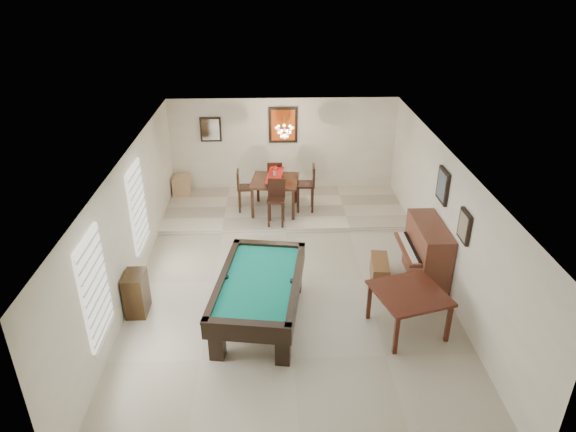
{
  "coord_description": "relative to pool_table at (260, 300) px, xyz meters",
  "views": [
    {
      "loc": [
        -0.31,
        -8.63,
        5.75
      ],
      "look_at": [
        0.0,
        0.6,
        1.15
      ],
      "focal_mm": 32.0,
      "sensor_mm": 36.0,
      "label": 1
    }
  ],
  "objects": [
    {
      "name": "right_picture_upper",
      "position": [
        3.52,
        1.54,
        1.47
      ],
      "size": [
        0.06,
        0.55,
        0.65
      ],
      "primitive_type": "cube",
      "color": "slate",
      "rests_on": "wall_right"
    },
    {
      "name": "chandelier",
      "position": [
        0.56,
        4.44,
        1.77
      ],
      "size": [
        0.44,
        0.44,
        0.6
      ],
      "primitive_type": null,
      "color": "#FFE5B2",
      "rests_on": "ceiling"
    },
    {
      "name": "dining_chair_west",
      "position": [
        -0.41,
        4.3,
        0.22
      ],
      "size": [
        0.4,
        0.4,
        1.05
      ],
      "primitive_type": null,
      "rotation": [
        0.0,
        0.0,
        1.6
      ],
      "color": "black",
      "rests_on": "dining_step"
    },
    {
      "name": "corner_bench",
      "position": [
        -2.18,
        5.38,
        -0.07
      ],
      "size": [
        0.44,
        0.54,
        0.48
      ],
      "primitive_type": "cube",
      "rotation": [
        0.0,
        0.0,
        0.02
      ],
      "color": "tan",
      "rests_on": "dining_step"
    },
    {
      "name": "square_table",
      "position": [
        2.54,
        -0.33,
        -0.04
      ],
      "size": [
        1.39,
        1.39,
        0.77
      ],
      "primitive_type": null,
      "rotation": [
        0.0,
        0.0,
        0.28
      ],
      "color": "#37150D",
      "rests_on": "ground_plane"
    },
    {
      "name": "dining_chair_east",
      "position": [
        1.07,
        4.26,
        0.29
      ],
      "size": [
        0.46,
        0.46,
        1.19
      ],
      "primitive_type": null,
      "rotation": [
        0.0,
        0.0,
        -1.6
      ],
      "color": "black",
      "rests_on": "dining_step"
    },
    {
      "name": "ceiling",
      "position": [
        0.56,
        1.24,
        2.17
      ],
      "size": [
        6.0,
        9.0,
        0.04
      ],
      "primitive_type": "cube",
      "color": "white",
      "rests_on": "wall_back"
    },
    {
      "name": "wall_front",
      "position": [
        0.56,
        -3.26,
        0.87
      ],
      "size": [
        6.0,
        0.04,
        2.6
      ],
      "primitive_type": "cube",
      "color": "silver",
      "rests_on": "ground_plane"
    },
    {
      "name": "wall_right",
      "position": [
        3.56,
        1.24,
        0.87
      ],
      "size": [
        0.04,
        9.0,
        2.6
      ],
      "primitive_type": "cube",
      "color": "silver",
      "rests_on": "ground_plane"
    },
    {
      "name": "apothecary_chest",
      "position": [
        -2.22,
        0.32,
        -0.02
      ],
      "size": [
        0.36,
        0.54,
        0.81
      ],
      "primitive_type": "cube",
      "color": "black",
      "rests_on": "ground_plane"
    },
    {
      "name": "window_left_rear",
      "position": [
        -2.41,
        1.84,
        0.97
      ],
      "size": [
        0.06,
        1.0,
        1.7
      ],
      "primitive_type": "cube",
      "color": "white",
      "rests_on": "wall_left"
    },
    {
      "name": "dining_chair_north",
      "position": [
        0.32,
        5.04,
        0.21
      ],
      "size": [
        0.39,
        0.39,
        1.04
      ],
      "primitive_type": null,
      "rotation": [
        0.0,
        0.0,
        3.16
      ],
      "color": "black",
      "rests_on": "dining_step"
    },
    {
      "name": "ground_plane",
      "position": [
        0.56,
        1.24,
        -0.44
      ],
      "size": [
        6.0,
        9.0,
        0.02
      ],
      "primitive_type": "cube",
      "color": "beige"
    },
    {
      "name": "window_left_front",
      "position": [
        -2.41,
        -0.96,
        0.97
      ],
      "size": [
        0.06,
        1.0,
        1.7
      ],
      "primitive_type": "cube",
      "color": "white",
      "rests_on": "wall_left"
    },
    {
      "name": "back_mirror",
      "position": [
        -1.34,
        5.7,
        1.37
      ],
      "size": [
        0.55,
        0.06,
        0.65
      ],
      "primitive_type": "cube",
      "color": "white",
      "rests_on": "wall_back"
    },
    {
      "name": "dining_table",
      "position": [
        0.31,
        4.27,
        0.16
      ],
      "size": [
        1.26,
        1.26,
        0.94
      ],
      "primitive_type": null,
      "rotation": [
        0.0,
        0.0,
        -0.12
      ],
      "color": "black",
      "rests_on": "dining_step"
    },
    {
      "name": "dining_chair_south",
      "position": [
        0.33,
        3.5,
        0.24
      ],
      "size": [
        0.44,
        0.44,
        1.1
      ],
      "primitive_type": null,
      "rotation": [
        0.0,
        0.0,
        -0.1
      ],
      "color": "black",
      "rests_on": "dining_step"
    },
    {
      "name": "upright_piano",
      "position": [
        3.12,
        1.18,
        0.2
      ],
      "size": [
        0.83,
        1.49,
        1.24
      ],
      "primitive_type": null,
      "color": "brown",
      "rests_on": "ground_plane"
    },
    {
      "name": "flower_vase",
      "position": [
        0.31,
        4.27,
        0.75
      ],
      "size": [
        0.17,
        0.17,
        0.24
      ],
      "primitive_type": null,
      "rotation": [
        0.0,
        0.0,
        -0.25
      ],
      "color": "#B71B0F",
      "rests_on": "dining_table"
    },
    {
      "name": "wall_back",
      "position": [
        0.56,
        5.74,
        0.87
      ],
      "size": [
        6.0,
        0.04,
        2.6
      ],
      "primitive_type": "cube",
      "color": "silver",
      "rests_on": "ground_plane"
    },
    {
      "name": "dining_step",
      "position": [
        0.56,
        4.49,
        -0.37
      ],
      "size": [
        6.0,
        2.5,
        0.12
      ],
      "primitive_type": "cube",
      "color": "beige",
      "rests_on": "ground_plane"
    },
    {
      "name": "right_picture_lower",
      "position": [
        3.52,
        0.24,
        1.27
      ],
      "size": [
        0.06,
        0.45,
        0.55
      ],
      "primitive_type": "cube",
      "color": "gray",
      "rests_on": "wall_right"
    },
    {
      "name": "wall_left",
      "position": [
        -2.44,
        1.24,
        0.87
      ],
      "size": [
        0.04,
        9.0,
        2.6
      ],
      "primitive_type": "cube",
      "color": "silver",
      "rests_on": "ground_plane"
    },
    {
      "name": "piano_bench",
      "position": [
        2.36,
        1.19,
        -0.19
      ],
      "size": [
        0.42,
        0.86,
        0.46
      ],
      "primitive_type": "cube",
      "rotation": [
        0.0,
        0.0,
        -0.12
      ],
      "color": "brown",
      "rests_on": "ground_plane"
    },
    {
      "name": "back_painting",
      "position": [
        0.56,
        5.7,
        1.47
      ],
      "size": [
        0.75,
        0.06,
        0.95
      ],
      "primitive_type": "cube",
      "color": "#D84C14",
      "rests_on": "wall_back"
    },
    {
      "name": "pool_table",
      "position": [
        0.0,
        0.0,
        0.0
      ],
      "size": [
        1.73,
        2.72,
        0.85
      ],
      "primitive_type": null,
      "rotation": [
        0.0,
        0.0,
        -0.14
      ],
      "color": "black",
      "rests_on": "ground_plane"
    }
  ]
}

